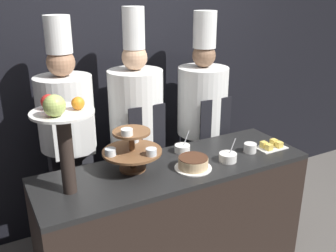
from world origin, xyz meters
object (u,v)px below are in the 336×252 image
object	(u,v)px
serving_bowl_near	(228,157)
chef_center_right	(202,116)
chef_left	(68,136)
chef_center_left	(137,126)
cake_square_tray	(271,146)
fruit_pedestal	(62,128)
cake_round	(193,163)
tiered_stand	(132,148)
serving_bowl_far	(182,148)
cup_white	(250,148)

from	to	relation	value
serving_bowl_near	chef_center_right	bearing A→B (deg)	71.35
chef_left	chef_center_left	distance (m)	0.54
chef_center_left	cake_square_tray	bearing A→B (deg)	-38.74
fruit_pedestal	cake_round	world-z (taller)	fruit_pedestal
cake_square_tray	chef_center_right	world-z (taller)	chef_center_right
chef_left	cake_square_tray	bearing A→B (deg)	-25.73
serving_bowl_near	chef_left	bearing A→B (deg)	143.82
cake_round	cake_square_tray	xyz separation A→B (m)	(0.69, 0.01, -0.02)
tiered_stand	serving_bowl_far	size ratio (longest dim) A/B	2.47
serving_bowl_far	chef_center_left	xyz separation A→B (m)	(-0.18, 0.39, 0.07)
chef_center_right	cake_square_tray	bearing A→B (deg)	-73.27
cake_round	chef_center_right	size ratio (longest dim) A/B	0.14
cake_square_tray	chef_left	world-z (taller)	chef_left
cake_square_tray	chef_center_right	size ratio (longest dim) A/B	0.12
cup_white	chef_center_right	xyz separation A→B (m)	(-0.01, 0.63, 0.06)
tiered_stand	cup_white	world-z (taller)	tiered_stand
cake_round	chef_center_left	world-z (taller)	chef_center_left
fruit_pedestal	serving_bowl_near	distance (m)	1.14
serving_bowl_far	chef_left	xyz separation A→B (m)	(-0.72, 0.39, 0.09)
fruit_pedestal	chef_center_left	world-z (taller)	chef_center_left
cup_white	cake_square_tray	bearing A→B (deg)	-5.81
cake_square_tray	chef_center_left	world-z (taller)	chef_center_left
chef_center_right	cup_white	bearing A→B (deg)	-89.32
cake_round	fruit_pedestal	bearing A→B (deg)	174.39
tiered_stand	cake_round	bearing A→B (deg)	-26.17
cup_white	chef_center_left	xyz separation A→B (m)	(-0.62, 0.63, 0.07)
serving_bowl_near	chef_left	size ratio (longest dim) A/B	0.09
serving_bowl_near	cake_square_tray	bearing A→B (deg)	3.60
serving_bowl_near	chef_center_left	xyz separation A→B (m)	(-0.38, 0.67, 0.07)
cup_white	cake_square_tray	size ratio (longest dim) A/B	0.41
fruit_pedestal	chef_center_right	bearing A→B (deg)	23.89
serving_bowl_far	chef_center_left	size ratio (longest dim) A/B	0.08
chef_center_right	serving_bowl_near	bearing A→B (deg)	-108.65
cup_white	chef_center_left	world-z (taller)	chef_center_left
cake_round	cup_white	xyz separation A→B (m)	(0.50, 0.03, -0.01)
fruit_pedestal	serving_bowl_far	distance (m)	0.97
cake_square_tray	serving_bowl_near	bearing A→B (deg)	-176.40
tiered_stand	serving_bowl_near	bearing A→B (deg)	-17.13
cup_white	chef_center_right	distance (m)	0.63
cake_round	chef_center_left	xyz separation A→B (m)	(-0.11, 0.65, 0.06)
serving_bowl_far	tiered_stand	bearing A→B (deg)	-168.69
cake_square_tray	cup_white	bearing A→B (deg)	174.19
cup_white	serving_bowl_near	xyz separation A→B (m)	(-0.23, -0.05, -0.00)
cake_square_tray	tiered_stand	bearing A→B (deg)	170.95
chef_center_left	chef_center_right	xyz separation A→B (m)	(0.61, 0.00, -0.01)
tiered_stand	serving_bowl_far	world-z (taller)	tiered_stand
chef_left	chef_center_left	world-z (taller)	chef_center_left
fruit_pedestal	cup_white	xyz separation A→B (m)	(1.31, -0.05, -0.37)
cake_square_tray	serving_bowl_far	size ratio (longest dim) A/B	1.41
cake_round	cake_square_tray	bearing A→B (deg)	0.74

